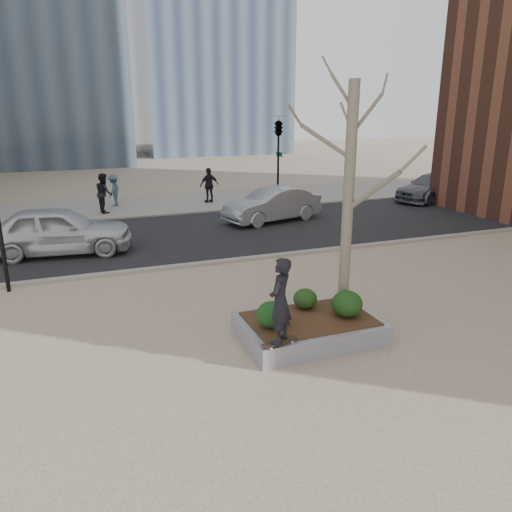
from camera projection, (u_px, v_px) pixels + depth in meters
name	position (u px, v px, depth m)	size (l,w,h in m)	color
ground	(267.00, 345.00, 10.75)	(120.00, 120.00, 0.00)	tan
street	(172.00, 236.00, 19.69)	(60.00, 8.00, 0.02)	black
far_sidewalk	(145.00, 205.00, 25.96)	(60.00, 6.00, 0.02)	gray
planter	(309.00, 329.00, 11.02)	(3.00, 2.00, 0.45)	gray
planter_mulch	(310.00, 319.00, 10.95)	(2.70, 1.70, 0.04)	#382314
sycamore_tree	(350.00, 163.00, 10.60)	(2.80, 2.80, 6.60)	gray
shrub_left	(272.00, 314.00, 10.43)	(0.65, 0.65, 0.55)	#123816
shrub_middle	(305.00, 299.00, 11.40)	(0.55, 0.55, 0.47)	black
shrub_right	(347.00, 304.00, 10.96)	(0.69, 0.69, 0.58)	#143E13
skateboard	(280.00, 343.00, 9.79)	(0.78, 0.20, 0.07)	black
skateboarder	(280.00, 301.00, 9.53)	(0.62, 0.41, 1.71)	black
police_car	(58.00, 230.00, 17.10)	(1.97, 4.91, 1.67)	silver
car_silver	(272.00, 205.00, 22.06)	(1.56, 4.48, 1.48)	#999DA1
car_third	(431.00, 187.00, 26.98)	(1.95, 4.81, 1.39)	#4D4F59
pedestrian_a	(104.00, 193.00, 23.80)	(0.91, 0.71, 1.88)	black
pedestrian_b	(114.00, 190.00, 25.37)	(1.04, 0.60, 1.62)	#395567
pedestrian_c	(209.00, 185.00, 26.28)	(1.07, 0.45, 1.83)	black
traffic_light_far	(278.00, 161.00, 25.37)	(0.60, 2.48, 4.50)	black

